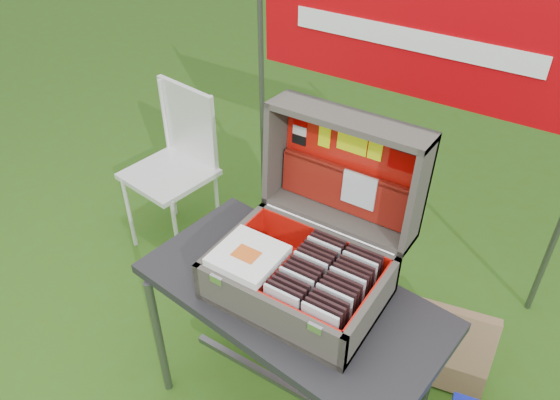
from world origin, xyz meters
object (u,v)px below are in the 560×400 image
Objects in this scene: suitcase at (308,224)px; chair at (169,176)px; table at (290,353)px; cardboard_box at (446,348)px.

suitcase reaches higher than chair.
chair is (-1.17, 0.59, 0.11)m from table.
cardboard_box is (0.51, 0.51, -0.15)m from table.
table is 2.81× the size of cardboard_box.
table is at bearing -146.34° from cardboard_box.
chair is at bearing 166.32° from cardboard_box.
cardboard_box is (1.69, -0.08, -0.26)m from chair.
chair is (-1.20, 0.52, -0.54)m from suitcase.
table is 1.90× the size of suitcase.
chair is 2.29× the size of cardboard_box.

